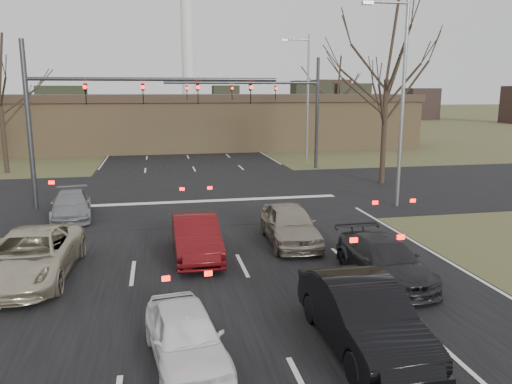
# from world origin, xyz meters

# --- Properties ---
(ground) EXTENTS (360.00, 360.00, 0.00)m
(ground) POSITION_xyz_m (0.00, 0.00, 0.00)
(ground) COLOR #4D502A
(ground) RESTS_ON ground
(road_main) EXTENTS (14.00, 300.00, 0.02)m
(road_main) POSITION_xyz_m (0.00, 60.00, 0.01)
(road_main) COLOR black
(road_main) RESTS_ON ground
(road_cross) EXTENTS (200.00, 14.00, 0.02)m
(road_cross) POSITION_xyz_m (0.00, 15.00, 0.01)
(road_cross) COLOR black
(road_cross) RESTS_ON ground
(building) EXTENTS (42.40, 10.40, 5.30)m
(building) POSITION_xyz_m (2.00, 38.00, 2.67)
(building) COLOR #8E724C
(building) RESTS_ON ground
(mast_arm_near) EXTENTS (12.12, 0.24, 8.00)m
(mast_arm_near) POSITION_xyz_m (-5.23, 13.00, 5.07)
(mast_arm_near) COLOR #383A3D
(mast_arm_near) RESTS_ON ground
(mast_arm_far) EXTENTS (11.12, 0.24, 8.00)m
(mast_arm_far) POSITION_xyz_m (6.18, 23.00, 5.02)
(mast_arm_far) COLOR #383A3D
(mast_arm_far) RESTS_ON ground
(streetlight_right_near) EXTENTS (2.34, 0.25, 10.00)m
(streetlight_right_near) POSITION_xyz_m (8.82, 10.00, 5.59)
(streetlight_right_near) COLOR gray
(streetlight_right_near) RESTS_ON ground
(streetlight_right_far) EXTENTS (2.34, 0.25, 10.00)m
(streetlight_right_far) POSITION_xyz_m (9.32, 27.00, 5.59)
(streetlight_right_far) COLOR gray
(streetlight_right_far) RESTS_ON ground
(tree_right_near) EXTENTS (6.90, 6.90, 11.50)m
(tree_right_near) POSITION_xyz_m (11.00, 16.00, 8.90)
(tree_right_near) COLOR black
(tree_right_near) RESTS_ON ground
(tree_right_far) EXTENTS (5.40, 5.40, 9.00)m
(tree_right_far) POSITION_xyz_m (15.00, 35.00, 6.96)
(tree_right_far) COLOR black
(tree_right_far) RESTS_ON ground
(car_silver_suv) EXTENTS (2.71, 5.41, 1.47)m
(car_silver_suv) POSITION_xyz_m (-6.50, 3.15, 0.74)
(car_silver_suv) COLOR #BCB298
(car_silver_suv) RESTS_ON ground
(car_white_sedan) EXTENTS (1.90, 3.75, 1.22)m
(car_white_sedan) POSITION_xyz_m (-2.16, -2.61, 0.61)
(car_white_sedan) COLOR white
(car_white_sedan) RESTS_ON ground
(car_black_hatch) EXTENTS (1.67, 4.68, 1.54)m
(car_black_hatch) POSITION_xyz_m (1.72, -2.75, 0.77)
(car_black_hatch) COLOR black
(car_black_hatch) RESTS_ON ground
(car_charcoal_sedan) EXTENTS (1.89, 4.42, 1.27)m
(car_charcoal_sedan) POSITION_xyz_m (4.00, 0.95, 0.63)
(car_charcoal_sedan) COLOR black
(car_charcoal_sedan) RESTS_ON ground
(car_grey_ahead) EXTENTS (2.17, 4.31, 1.20)m
(car_grey_ahead) POSITION_xyz_m (-6.50, 10.76, 0.60)
(car_grey_ahead) COLOR gray
(car_grey_ahead) RESTS_ON ground
(car_red_ahead) EXTENTS (1.55, 4.34, 1.43)m
(car_red_ahead) POSITION_xyz_m (-1.40, 4.25, 0.71)
(car_red_ahead) COLOR #530B0E
(car_red_ahead) RESTS_ON ground
(car_silver_ahead) EXTENTS (1.91, 4.44, 1.49)m
(car_silver_ahead) POSITION_xyz_m (2.18, 5.13, 0.75)
(car_silver_ahead) COLOR gray
(car_silver_ahead) RESTS_ON ground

